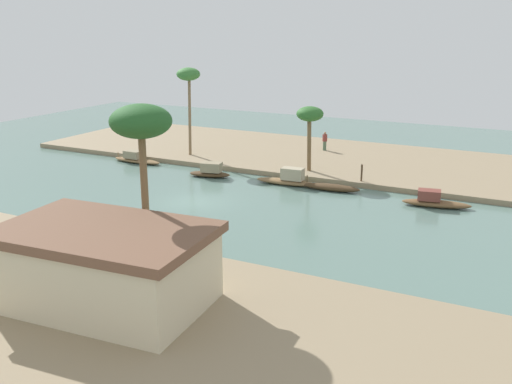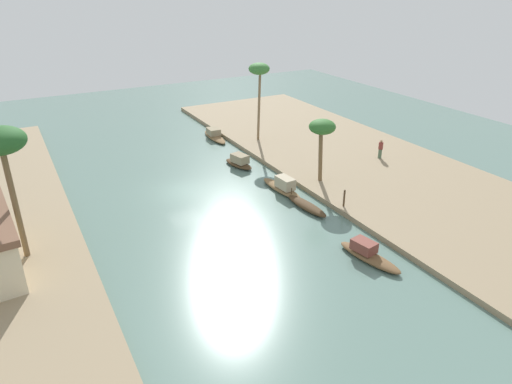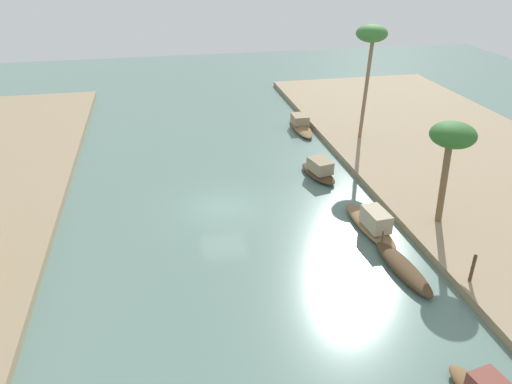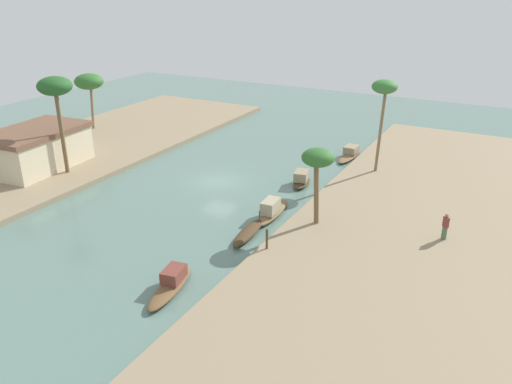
{
  "view_description": "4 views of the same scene",
  "coord_description": "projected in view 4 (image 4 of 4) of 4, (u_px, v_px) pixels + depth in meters",
  "views": [
    {
      "loc": [
        -20.84,
        31.85,
        11.67
      ],
      "look_at": [
        -3.92,
        -1.42,
        0.85
      ],
      "focal_mm": 40.68,
      "sensor_mm": 36.0,
      "label": 1
    },
    {
      "loc": [
        -32.56,
        11.15,
        15.64
      ],
      "look_at": [
        -4.37,
        -4.21,
        0.76
      ],
      "focal_mm": 32.74,
      "sensor_mm": 36.0,
      "label": 2
    },
    {
      "loc": [
        -22.98,
        2.9,
        12.94
      ],
      "look_at": [
        -0.23,
        -1.79,
        0.88
      ],
      "focal_mm": 34.28,
      "sensor_mm": 36.0,
      "label": 3
    },
    {
      "loc": [
        -33.1,
        -21.26,
        15.42
      ],
      "look_at": [
        -2.87,
        -5.04,
        1.09
      ],
      "focal_mm": 35.86,
      "sensor_mm": 36.0,
      "label": 4
    }
  ],
  "objects": [
    {
      "name": "palm_tree_right_tall",
      "position": [
        55.0,
        89.0,
        40.34
      ],
      "size": [
        2.74,
        2.74,
        7.98
      ],
      "color": "brown",
      "rests_on": "riverbank_right"
    },
    {
      "name": "palm_tree_right_short",
      "position": [
        89.0,
        82.0,
        53.68
      ],
      "size": [
        3.01,
        3.01,
        5.9
      ],
      "color": "#7F6647",
      "rests_on": "riverbank_right"
    },
    {
      "name": "sampan_midstream",
      "position": [
        171.0,
        284.0,
        27.25
      ],
      "size": [
        4.6,
        1.9,
        1.12
      ],
      "rotation": [
        0.0,
        0.0,
        0.18
      ],
      "color": "brown",
      "rests_on": "river_water"
    },
    {
      "name": "sampan_near_left_bank",
      "position": [
        350.0,
        154.0,
        47.64
      ],
      "size": [
        4.9,
        1.34,
        1.05
      ],
      "rotation": [
        0.0,
        0.0,
        -0.03
      ],
      "color": "brown",
      "rests_on": "river_water"
    },
    {
      "name": "person_on_near_bank",
      "position": [
        445.0,
        228.0,
        31.66
      ],
      "size": [
        0.45,
        0.45,
        1.73
      ],
      "rotation": [
        0.0,
        0.0,
        0.73
      ],
      "color": "#4C664C",
      "rests_on": "riverbank_left"
    },
    {
      "name": "sampan_foreground",
      "position": [
        248.0,
        232.0,
        33.08
      ],
      "size": [
        4.31,
        1.34,
        0.98
      ],
      "rotation": [
        0.0,
        0.0,
        0.09
      ],
      "color": "#47331E",
      "rests_on": "river_water"
    },
    {
      "name": "mooring_post",
      "position": [
        267.0,
        239.0,
        30.56
      ],
      "size": [
        0.14,
        0.14,
        1.27
      ],
      "primitive_type": "cylinder",
      "color": "#4C3823",
      "rests_on": "riverbank_left"
    },
    {
      "name": "riverside_building",
      "position": [
        36.0,
        148.0,
        43.54
      ],
      "size": [
        9.05,
        6.14,
        3.35
      ],
      "rotation": [
        0.0,
        0.0,
        0.08
      ],
      "color": "beige",
      "rests_on": "riverbank_right"
    },
    {
      "name": "riverbank_left",
      "position": [
        419.0,
        219.0,
        34.99
      ],
      "size": [
        47.09,
        15.44,
        0.4
      ],
      "primitive_type": "cube",
      "color": "#937F60",
      "rests_on": "ground"
    },
    {
      "name": "sampan_downstream_large",
      "position": [
        272.0,
        210.0,
        35.78
      ],
      "size": [
        4.86,
        1.46,
        1.34
      ],
      "rotation": [
        0.0,
        0.0,
        0.07
      ],
      "color": "brown",
      "rests_on": "river_water"
    },
    {
      "name": "palm_tree_left_far",
      "position": [
        384.0,
        90.0,
        40.68
      ],
      "size": [
        2.06,
        2.06,
        7.69
      ],
      "color": "#7F6647",
      "rests_on": "riverbank_left"
    },
    {
      "name": "riverbank_right",
      "position": [
        76.0,
        150.0,
        49.12
      ],
      "size": [
        47.09,
        15.44,
        0.4
      ],
      "primitive_type": "cube",
      "color": "#937F60",
      "rests_on": "ground"
    },
    {
      "name": "palm_tree_left_near",
      "position": [
        318.0,
        160.0,
        32.44
      ],
      "size": [
        2.12,
        2.12,
        5.15
      ],
      "color": "brown",
      "rests_on": "riverbank_left"
    },
    {
      "name": "river_water",
      "position": [
        219.0,
        181.0,
        42.13
      ],
      "size": [
        79.48,
        79.48,
        0.0
      ],
      "primitive_type": "plane",
      "color": "slate",
      "rests_on": "ground"
    },
    {
      "name": "sampan_open_hull",
      "position": [
        301.0,
        179.0,
        41.34
      ],
      "size": [
        3.52,
        1.91,
        1.18
      ],
      "rotation": [
        0.0,
        0.0,
        0.22
      ],
      "color": "#47331E",
      "rests_on": "river_water"
    }
  ]
}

